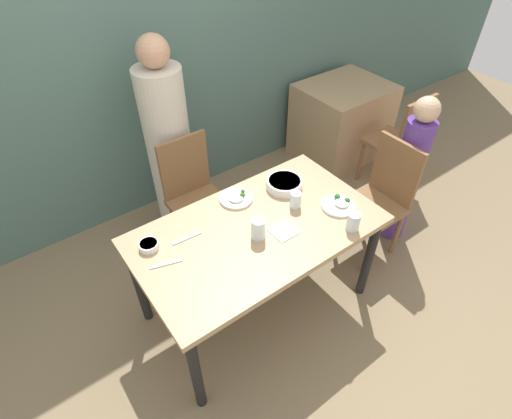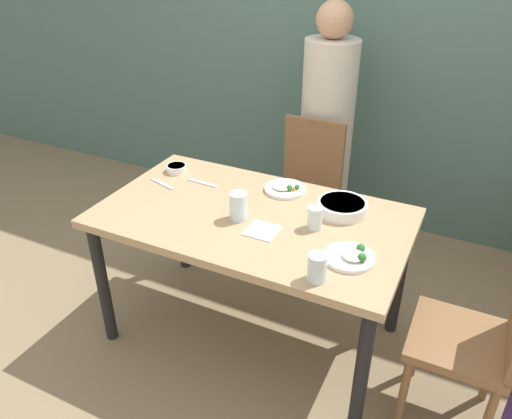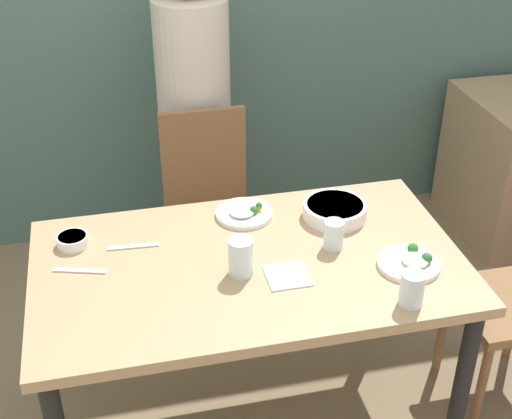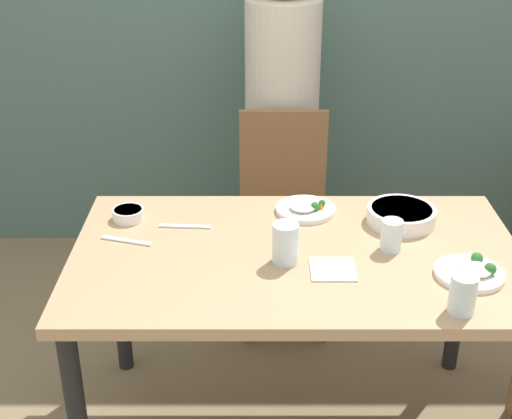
% 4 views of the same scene
% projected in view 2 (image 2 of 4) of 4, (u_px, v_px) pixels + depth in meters
% --- Properties ---
extents(ground_plane, '(10.00, 10.00, 0.00)m').
position_uv_depth(ground_plane, '(253.00, 332.00, 2.74)').
color(ground_plane, '#847051').
extents(wall_back, '(10.00, 0.06, 2.70)m').
position_uv_depth(wall_back, '(355.00, 29.00, 3.22)').
color(wall_back, '#4C6B60').
rests_on(wall_back, ground_plane).
extents(dining_table, '(1.46, 0.84, 0.75)m').
position_uv_depth(dining_table, '(252.00, 229.00, 2.40)').
color(dining_table, tan).
rests_on(dining_table, ground_plane).
extents(chair_adult_spot, '(0.40, 0.40, 0.94)m').
position_uv_depth(chair_adult_spot, '(305.00, 192.00, 3.08)').
color(chair_adult_spot, brown).
rests_on(chair_adult_spot, ground_plane).
extents(chair_child_spot, '(0.40, 0.40, 0.94)m').
position_uv_depth(chair_child_spot, '(481.00, 335.00, 2.01)').
color(chair_child_spot, brown).
rests_on(chair_child_spot, ground_plane).
extents(person_adult, '(0.34, 0.34, 1.58)m').
position_uv_depth(person_adult, '(326.00, 139.00, 3.23)').
color(person_adult, beige).
rests_on(person_adult, ground_plane).
extents(bowl_curry, '(0.24, 0.24, 0.06)m').
position_uv_depth(bowl_curry, '(342.00, 207.00, 2.36)').
color(bowl_curry, white).
rests_on(bowl_curry, dining_table).
extents(plate_rice_adult, '(0.21, 0.21, 0.05)m').
position_uv_depth(plate_rice_adult, '(285.00, 188.00, 2.56)').
color(plate_rice_adult, white).
rests_on(plate_rice_adult, dining_table).
extents(plate_rice_child, '(0.21, 0.21, 0.06)m').
position_uv_depth(plate_rice_child, '(351.00, 257.00, 2.03)').
color(plate_rice_child, white).
rests_on(plate_rice_child, dining_table).
extents(bowl_rice_small, '(0.11, 0.11, 0.04)m').
position_uv_depth(bowl_rice_small, '(177.00, 168.00, 2.75)').
color(bowl_rice_small, white).
rests_on(bowl_rice_small, dining_table).
extents(glass_water_tall, '(0.08, 0.08, 0.13)m').
position_uv_depth(glass_water_tall, '(238.00, 206.00, 2.29)').
color(glass_water_tall, silver).
rests_on(glass_water_tall, dining_table).
extents(glass_water_short, '(0.08, 0.08, 0.12)m').
position_uv_depth(glass_water_short, '(317.00, 268.00, 1.90)').
color(glass_water_short, silver).
rests_on(glass_water_short, dining_table).
extents(glass_water_center, '(0.07, 0.07, 0.11)m').
position_uv_depth(glass_water_center, '(315.00, 218.00, 2.23)').
color(glass_water_center, silver).
rests_on(glass_water_center, dining_table).
extents(napkin_folded, '(0.14, 0.14, 0.01)m').
position_uv_depth(napkin_folded, '(262.00, 231.00, 2.23)').
color(napkin_folded, white).
rests_on(napkin_folded, dining_table).
extents(fork_steel, '(0.18, 0.07, 0.01)m').
position_uv_depth(fork_steel, '(162.00, 184.00, 2.62)').
color(fork_steel, silver).
rests_on(fork_steel, dining_table).
extents(spoon_steel, '(0.18, 0.03, 0.01)m').
position_uv_depth(spoon_steel, '(203.00, 183.00, 2.63)').
color(spoon_steel, silver).
rests_on(spoon_steel, dining_table).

